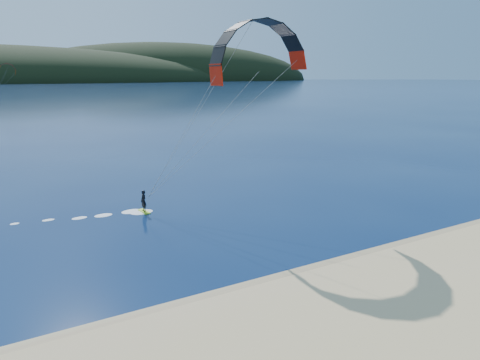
# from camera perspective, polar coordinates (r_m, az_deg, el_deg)

# --- Properties ---
(ground) EXTENTS (1800.00, 1800.00, 0.00)m
(ground) POSITION_cam_1_polar(r_m,az_deg,el_deg) (20.73, 9.98, -20.40)
(ground) COLOR #08193E
(ground) RESTS_ON ground
(wet_sand) EXTENTS (220.00, 2.50, 0.10)m
(wet_sand) POSITION_cam_1_polar(r_m,az_deg,el_deg) (23.81, 3.05, -15.07)
(wet_sand) COLOR #997C59
(wet_sand) RESTS_ON ground
(headland) EXTENTS (1200.00, 310.00, 140.00)m
(headland) POSITION_cam_1_polar(r_m,az_deg,el_deg) (758.57, -28.21, 11.91)
(headland) COLOR black
(headland) RESTS_ON ground
(kitesurfer_near) EXTENTS (24.62, 6.71, 15.36)m
(kitesurfer_near) POSITION_cam_1_polar(r_m,az_deg,el_deg) (35.62, 2.03, 14.32)
(kitesurfer_near) COLOR #AFE61B
(kitesurfer_near) RESTS_ON ground
(kitesurfer_far) EXTENTS (12.33, 5.12, 16.25)m
(kitesurfer_far) POSITION_cam_1_polar(r_m,az_deg,el_deg) (219.00, -29.63, 12.97)
(kitesurfer_far) COLOR #AFE61B
(kitesurfer_far) RESTS_ON ground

